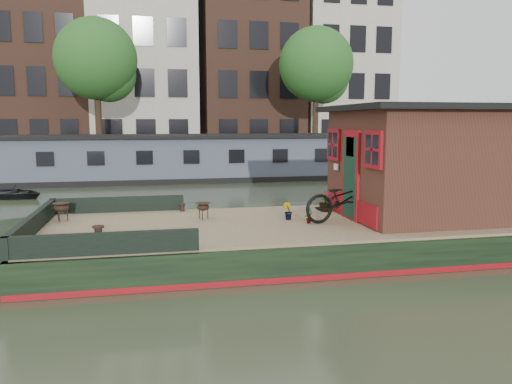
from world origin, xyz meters
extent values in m
plane|color=#363F28|center=(0.00, 0.00, 0.00)|extent=(120.00, 120.00, 0.00)
cube|color=black|center=(0.00, 0.00, 0.30)|extent=(12.00, 4.00, 0.60)
cylinder|color=black|center=(-6.00, 0.00, 0.30)|extent=(4.00, 4.00, 0.60)
cube|color=maroon|center=(0.00, 0.00, 0.06)|extent=(12.02, 4.02, 0.10)
cube|color=#9C8360|center=(0.00, 0.00, 0.62)|extent=(11.80, 3.80, 0.05)
cube|color=black|center=(-5.92, 0.00, 0.82)|extent=(0.12, 4.00, 0.35)
cube|color=black|center=(-4.50, 1.92, 0.82)|extent=(3.00, 0.12, 0.35)
cube|color=black|center=(-4.50, -1.92, 0.82)|extent=(3.00, 0.12, 0.35)
cube|color=#311913|center=(2.20, 0.00, 1.80)|extent=(3.50, 3.00, 2.30)
cube|color=black|center=(2.20, 0.00, 3.01)|extent=(4.00, 3.50, 0.12)
cube|color=maroon|center=(0.42, 0.00, 1.60)|extent=(0.06, 0.80, 1.90)
cube|color=black|center=(0.40, 0.00, 1.55)|extent=(0.04, 0.64, 1.70)
cube|color=maroon|center=(0.42, -1.05, 2.20)|extent=(0.06, 0.72, 0.72)
cube|color=maroon|center=(0.42, 1.05, 2.20)|extent=(0.06, 0.72, 0.72)
imported|color=black|center=(0.20, -0.20, 1.12)|extent=(1.89, 0.96, 0.95)
imported|color=#9B542C|center=(-0.59, -0.26, 0.83)|extent=(0.23, 0.22, 0.36)
imported|color=brown|center=(-0.91, 0.22, 0.83)|extent=(0.26, 0.26, 0.37)
imported|color=#925827|center=(0.20, 0.99, 0.89)|extent=(0.31, 0.31, 0.48)
cylinder|color=black|center=(-3.04, 1.70, 0.74)|extent=(0.16, 0.16, 0.18)
cylinder|color=black|center=(-4.68, -0.77, 0.77)|extent=(0.20, 0.20, 0.23)
imported|color=black|center=(-8.84, 9.49, 0.30)|extent=(3.50, 3.22, 0.59)
cube|color=#424858|center=(0.00, 14.00, 1.00)|extent=(20.00, 4.00, 2.00)
cube|color=black|center=(0.00, 14.00, 2.05)|extent=(20.40, 4.40, 0.12)
cube|color=black|center=(0.00, 14.00, 0.12)|extent=(20.00, 4.05, 0.24)
cube|color=#47443F|center=(0.00, 20.50, 0.45)|extent=(60.00, 6.00, 0.90)
cube|color=brown|center=(-10.50, 27.50, 7.50)|extent=(6.00, 8.00, 15.00)
cube|color=#B7B2A3|center=(-4.00, 27.50, 8.25)|extent=(7.00, 8.00, 16.50)
cube|color=brown|center=(3.50, 27.50, 7.75)|extent=(7.00, 8.00, 15.50)
cube|color=#B7B2A3|center=(10.50, 27.50, 8.00)|extent=(6.50, 8.00, 16.00)
cylinder|color=#332316|center=(-6.50, 19.00, 2.90)|extent=(0.36, 0.36, 4.00)
sphere|color=#214B19|center=(-6.50, 19.00, 6.10)|extent=(4.40, 4.40, 4.40)
sphere|color=#214B19|center=(-5.90, 19.30, 5.30)|extent=(3.00, 3.00, 3.00)
cylinder|color=#332316|center=(6.00, 19.00, 2.90)|extent=(0.36, 0.36, 4.00)
sphere|color=#214B19|center=(6.00, 19.00, 6.10)|extent=(4.40, 4.40, 4.40)
sphere|color=#214B19|center=(6.60, 19.30, 5.30)|extent=(3.00, 3.00, 3.00)
camera|label=1|loc=(-3.72, -9.88, 2.72)|focal=35.00mm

